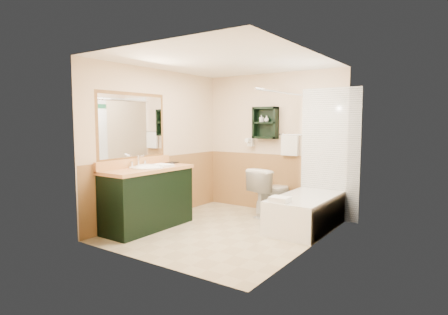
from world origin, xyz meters
The scene contains 25 objects.
floor centered at (0.00, 0.00, 0.00)m, with size 3.00×3.00×0.00m, color #BEB08B.
back_wall centered at (0.00, 1.52, 1.20)m, with size 2.60×0.04×2.40m, color #FFEDC7.
left_wall centered at (-1.32, 0.00, 1.20)m, with size 0.04×3.00×2.40m, color #FFEDC7.
right_wall centered at (1.32, 0.00, 1.20)m, with size 0.04×3.00×2.40m, color #FFEDC7.
ceiling centered at (0.00, 0.00, 2.42)m, with size 2.60×3.00×0.04m, color white.
wainscot_left centered at (-1.29, 0.00, 0.50)m, with size 2.98×2.98×1.00m, color tan, non-canonical shape.
wainscot_back centered at (0.00, 1.49, 0.50)m, with size 2.58×2.58×1.00m, color tan, non-canonical shape.
mirror_frame centered at (-1.27, -0.55, 1.50)m, with size 1.30×1.30×1.00m, color olive, non-canonical shape.
mirror_glass centered at (-1.27, -0.55, 1.50)m, with size 1.20×1.20×0.90m, color white, non-canonical shape.
tile_right centered at (1.28, 0.75, 1.05)m, with size 1.50×1.50×2.10m, color white, non-canonical shape.
tile_back centered at (1.03, 1.48, 1.05)m, with size 0.95×0.95×2.10m, color white, non-canonical shape.
tile_accent centered at (1.27, 0.75, 1.90)m, with size 1.50×1.50×0.10m, color #14472A, non-canonical shape.
wall_shelf centered at (-0.10, 1.41, 1.55)m, with size 0.45×0.15×0.55m, color black.
hair_dryer centered at (-0.40, 1.43, 1.20)m, with size 0.10×0.24×0.18m, color white, non-canonical shape.
towel_bar centered at (0.35, 1.45, 1.35)m, with size 0.40×0.06×0.40m, color white, non-canonical shape.
curtain_rod centered at (0.53, 0.75, 2.00)m, with size 0.03×0.03×1.60m, color silver.
shower_curtain centered at (0.53, 0.92, 1.15)m, with size 1.05×1.05×1.70m, color #BBAF8D, non-canonical shape.
vanity centered at (-0.99, -0.53, 0.45)m, with size 0.59×1.42×0.90m, color black.
bathtub centered at (0.93, 0.81, 0.24)m, with size 0.72×1.50×0.48m, color white.
toilet centered at (0.16, 1.16, 0.40)m, with size 0.45×0.81×0.79m, color white.
counter_towel centered at (-0.89, -0.32, 0.92)m, with size 0.28×0.22×0.04m, color white.
vanity_book centered at (-1.16, 0.08, 1.00)m, with size 0.15×0.02×0.21m, color black.
tub_towel centered at (0.79, 0.19, 0.52)m, with size 0.26×0.22×0.07m, color white.
soap_bottle_a centered at (-0.17, 1.40, 1.59)m, with size 0.05×0.12×0.05m, color white.
soap_bottle_b centered at (-0.07, 1.40, 1.61)m, with size 0.08×0.10×0.08m, color white.
Camera 1 is at (2.99, -4.36, 1.57)m, focal length 30.00 mm.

